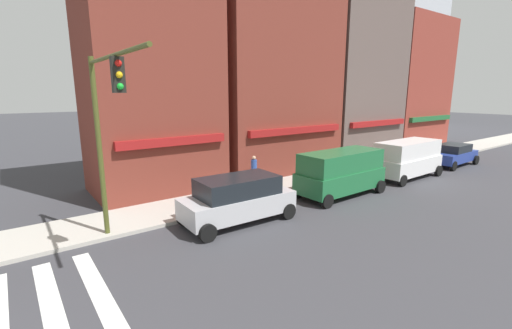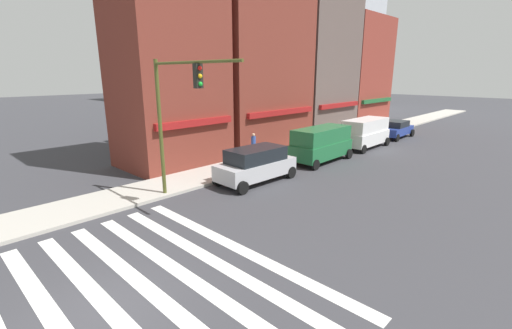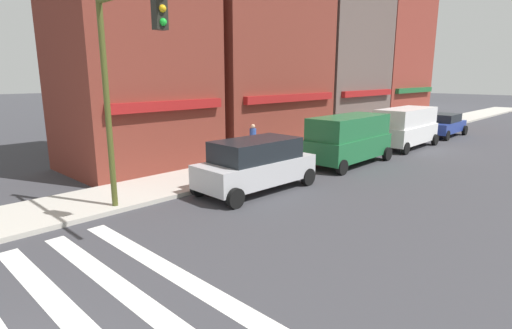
# 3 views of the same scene
# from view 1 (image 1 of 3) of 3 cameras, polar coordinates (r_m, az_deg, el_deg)

# --- Properties ---
(storefront_row) EXTENTS (31.43, 5.30, 15.78)m
(storefront_row) POSITION_cam_1_polar(r_m,az_deg,el_deg) (26.15, 10.10, 15.42)
(storefront_row) COLOR maroon
(storefront_row) RESTS_ON ground_plane
(traffic_signal) EXTENTS (0.32, 5.74, 6.49)m
(traffic_signal) POSITION_cam_1_polar(r_m,az_deg,el_deg) (11.94, -23.73, 7.03)
(traffic_signal) COLOR #474C1E
(traffic_signal) RESTS_ON ground_plane
(suv_silver) EXTENTS (4.75, 2.12, 1.94)m
(suv_silver) POSITION_cam_1_polar(r_m,az_deg,el_deg) (14.14, -3.03, -5.68)
(suv_silver) COLOR #B7B7BC
(suv_silver) RESTS_ON ground_plane
(van_green) EXTENTS (5.04, 2.22, 2.34)m
(van_green) POSITION_cam_1_polar(r_m,az_deg,el_deg) (18.26, 13.96, -1.12)
(van_green) COLOR #1E6638
(van_green) RESTS_ON ground_plane
(van_white) EXTENTS (5.04, 2.22, 2.34)m
(van_white) POSITION_cam_1_polar(r_m,az_deg,el_deg) (23.41, 23.92, 1.04)
(van_white) COLOR white
(van_white) RESTS_ON ground_plane
(sedan_blue) EXTENTS (4.45, 2.02, 1.59)m
(sedan_blue) POSITION_cam_1_polar(r_m,az_deg,el_deg) (28.97, 29.97, 1.49)
(sedan_blue) COLOR navy
(sedan_blue) RESTS_ON ground_plane
(pedestrian_blue_shirt) EXTENTS (0.32, 0.32, 1.77)m
(pedestrian_blue_shirt) POSITION_cam_1_polar(r_m,az_deg,el_deg) (18.75, -0.34, -1.09)
(pedestrian_blue_shirt) COLOR #23232D
(pedestrian_blue_shirt) RESTS_ON sidewalk_left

